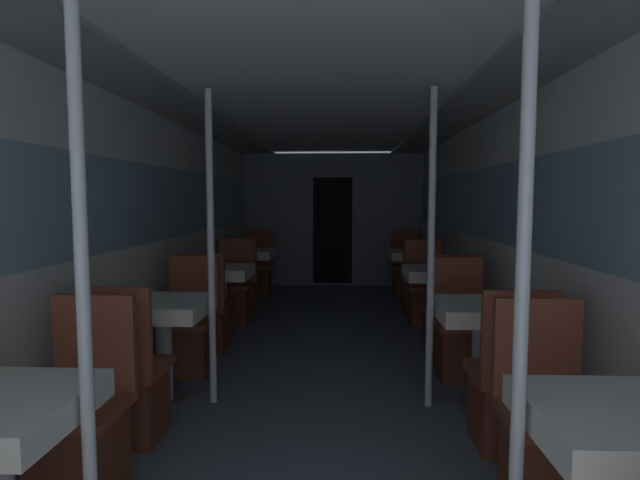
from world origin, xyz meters
TOP-DOWN VIEW (x-y plane):
  - wall_left at (-1.49, 3.53)m, footprint 0.05×9.85m
  - wall_right at (1.49, 3.53)m, footprint 0.05×9.85m
  - ceiling_panel at (0.00, 3.53)m, footprint 2.98×9.85m
  - bulkhead_far at (0.00, 7.29)m, footprint 2.92×0.09m
  - chair_left_far_0 at (-1.10, 1.34)m, footprint 0.42×0.42m
  - support_pole_left_0 at (-0.75, 0.76)m, footprint 0.05×0.05m
  - dining_table_left_1 at (-1.10, 2.47)m, footprint 0.61×0.61m
  - chair_left_near_1 at (-1.10, 1.89)m, footprint 0.42×0.42m
  - chair_left_far_1 at (-1.10, 3.05)m, footprint 0.42×0.42m
  - support_pole_left_1 at (-0.75, 2.47)m, footprint 0.05×0.05m
  - dining_table_left_2 at (-1.10, 4.18)m, footprint 0.61×0.61m
  - chair_left_near_2 at (-1.10, 3.59)m, footprint 0.42×0.42m
  - chair_left_far_2 at (-1.10, 4.76)m, footprint 0.42×0.42m
  - dining_table_left_3 at (-1.10, 5.88)m, footprint 0.61×0.61m
  - chair_left_near_3 at (-1.10, 5.30)m, footprint 0.42×0.42m
  - chair_left_far_3 at (-1.10, 6.47)m, footprint 0.42×0.42m
  - dining_table_right_0 at (1.10, 0.76)m, footprint 0.61×0.61m
  - chair_right_far_0 at (1.10, 1.34)m, footprint 0.42×0.42m
  - support_pole_right_0 at (0.75, 0.76)m, footprint 0.05×0.05m
  - dining_table_right_1 at (1.10, 2.47)m, footprint 0.61×0.61m
  - chair_right_near_1 at (1.10, 1.89)m, footprint 0.42×0.42m
  - chair_right_far_1 at (1.10, 3.05)m, footprint 0.42×0.42m
  - support_pole_right_1 at (0.75, 2.47)m, footprint 0.05×0.05m
  - dining_table_right_2 at (1.10, 4.18)m, footprint 0.61×0.61m
  - chair_right_near_2 at (1.10, 3.59)m, footprint 0.42×0.42m
  - chair_right_far_2 at (1.10, 4.76)m, footprint 0.42×0.42m
  - dining_table_right_3 at (1.10, 5.88)m, footprint 0.61×0.61m
  - chair_right_near_3 at (1.10, 5.30)m, footprint 0.42×0.42m
  - chair_right_far_3 at (1.10, 6.47)m, footprint 0.42×0.42m

SIDE VIEW (x-z plane):
  - chair_left_far_0 at x=-1.10m, z-range -0.18..0.77m
  - chair_left_near_1 at x=-1.10m, z-range -0.18..0.77m
  - chair_left_far_1 at x=-1.10m, z-range -0.18..0.77m
  - chair_left_near_2 at x=-1.10m, z-range -0.18..0.77m
  - chair_left_far_2 at x=-1.10m, z-range -0.18..0.77m
  - chair_left_near_3 at x=-1.10m, z-range -0.18..0.77m
  - chair_left_far_3 at x=-1.10m, z-range -0.18..0.77m
  - chair_right_far_0 at x=1.10m, z-range -0.18..0.77m
  - chair_right_near_1 at x=1.10m, z-range -0.18..0.77m
  - chair_right_far_1 at x=1.10m, z-range -0.18..0.77m
  - chair_right_near_2 at x=1.10m, z-range -0.18..0.77m
  - chair_right_far_2 at x=1.10m, z-range -0.18..0.77m
  - chair_right_near_3 at x=1.10m, z-range -0.18..0.77m
  - chair_right_far_3 at x=1.10m, z-range -0.18..0.77m
  - dining_table_left_1 at x=-1.10m, z-range 0.25..0.98m
  - dining_table_left_2 at x=-1.10m, z-range 0.25..0.98m
  - dining_table_left_3 at x=-1.10m, z-range 0.25..0.98m
  - dining_table_right_0 at x=1.10m, z-range 0.25..0.98m
  - dining_table_right_1 at x=1.10m, z-range 0.25..0.98m
  - dining_table_right_2 at x=1.10m, z-range 0.25..0.98m
  - dining_table_right_3 at x=1.10m, z-range 0.25..0.98m
  - bulkhead_far at x=0.00m, z-range 0.00..2.16m
  - support_pole_left_0 at x=-0.75m, z-range 0.00..2.17m
  - support_pole_left_1 at x=-0.75m, z-range 0.00..2.17m
  - support_pole_right_0 at x=0.75m, z-range 0.00..2.17m
  - support_pole_right_1 at x=0.75m, z-range 0.00..2.17m
  - wall_left at x=-1.49m, z-range 0.04..2.21m
  - wall_right at x=1.49m, z-range 0.04..2.21m
  - ceiling_panel at x=0.00m, z-range 2.18..2.25m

